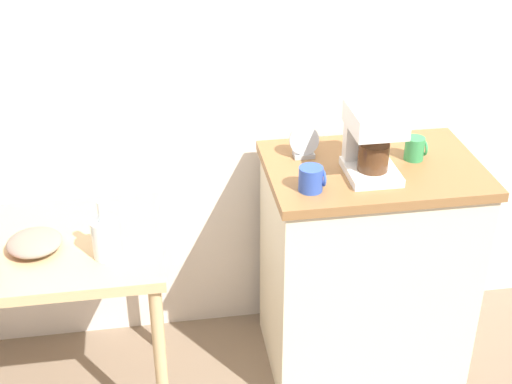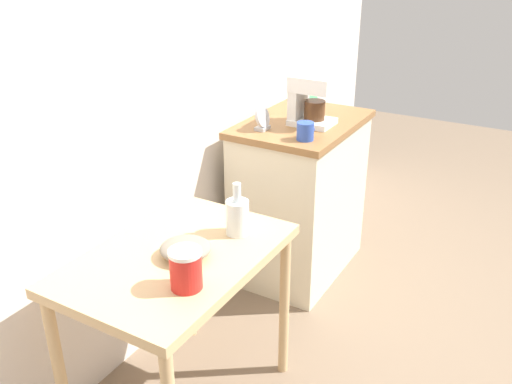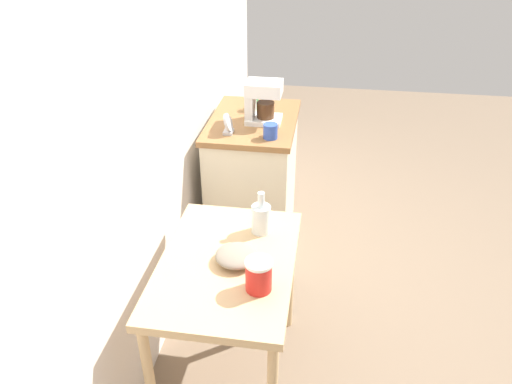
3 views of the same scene
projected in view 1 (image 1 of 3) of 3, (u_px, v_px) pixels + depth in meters
ground_plane at (228, 381)px, 2.99m from camera, size 8.00×8.00×0.00m
back_wall at (233, 13)px, 2.71m from camera, size 4.40×0.10×2.80m
wooden_table at (41, 267)px, 2.58m from camera, size 0.87×0.59×0.75m
kitchen_counter at (365, 266)px, 2.91m from camera, size 0.80×0.55×0.92m
bowl_stoneware at (35, 243)px, 2.47m from camera, size 0.19×0.19×0.06m
glass_carafe_vase at (105, 237)px, 2.42m from camera, size 0.09×0.09×0.22m
coffee_maker at (372, 137)px, 2.56m from camera, size 0.18×0.22×0.26m
mug_tall_green at (415, 148)px, 2.71m from camera, size 0.08×0.07×0.09m
mug_blue at (311, 179)px, 2.50m from camera, size 0.09×0.08×0.09m
table_clock at (304, 143)px, 2.72m from camera, size 0.11×0.06×0.12m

